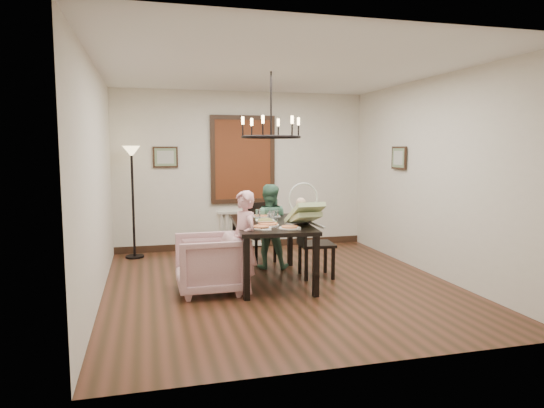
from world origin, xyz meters
name	(u,v)px	position (x,y,z in m)	size (l,w,h in m)	color
room_shell	(273,178)	(0.00, 0.37, 1.40)	(4.51, 5.00, 2.81)	#582D1E
dining_table	(271,229)	(-0.07, 0.21, 0.72)	(1.12, 1.80, 0.81)	black
chair_far	(260,232)	(0.05, 1.36, 0.47)	(0.41, 0.41, 0.94)	black
chair_right	(316,240)	(0.60, 0.25, 0.53)	(0.46, 0.46, 1.05)	black
armchair	(209,264)	(-0.96, -0.11, 0.37)	(0.79, 0.81, 0.73)	beige
elderly_woman	(244,250)	(-0.52, -0.21, 0.53)	(0.39, 0.25, 1.06)	#EAA5A9
seated_man	(269,233)	(0.08, 0.92, 0.53)	(0.51, 0.40, 1.05)	#4B7E62
baby_bouncer	(304,211)	(0.27, -0.21, 1.00)	(0.43, 0.59, 0.39)	#BED693
salad_bowl	(265,222)	(-0.19, 0.05, 0.84)	(0.30, 0.30, 0.07)	white
pizza_platter	(268,224)	(-0.18, -0.06, 0.83)	(0.29, 0.29, 0.04)	tan
drinking_glass	(271,216)	(-0.04, 0.31, 0.88)	(0.08, 0.08, 0.16)	silver
window_blinds	(243,160)	(0.00, 2.46, 1.60)	(1.00, 0.03, 1.40)	maroon
radiator	(243,229)	(0.00, 2.48, 0.35)	(0.92, 0.12, 0.62)	silver
picture_back	(165,157)	(-1.35, 2.47, 1.65)	(0.42, 0.03, 0.36)	black
picture_right	(399,158)	(2.21, 0.90, 1.65)	(0.42, 0.03, 0.36)	black
floor_lamp	(133,204)	(-1.90, 2.15, 0.90)	(0.30, 0.30, 1.80)	black
chandelier	(271,137)	(-0.07, 0.21, 1.95)	(0.80, 0.80, 0.04)	black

